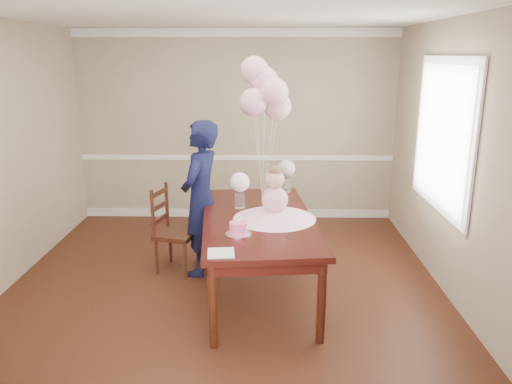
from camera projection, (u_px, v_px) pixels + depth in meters
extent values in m
cube|color=black|center=(224.00, 294.00, 5.05)|extent=(4.50, 5.00, 0.00)
cube|color=white|center=(218.00, 12.00, 4.33)|extent=(4.50, 5.00, 0.02)
cube|color=tan|center=(236.00, 127.00, 7.10)|extent=(4.50, 0.02, 2.70)
cube|color=tan|center=(174.00, 280.00, 2.28)|extent=(4.50, 0.02, 2.70)
cube|color=tan|center=(462.00, 165.00, 4.65)|extent=(0.02, 5.00, 2.70)
cube|color=white|center=(237.00, 158.00, 7.21)|extent=(4.50, 0.02, 0.07)
cube|color=white|center=(235.00, 32.00, 6.75)|extent=(4.50, 0.02, 0.12)
cube|color=white|center=(237.00, 213.00, 7.43)|extent=(4.50, 0.02, 0.12)
cube|color=white|center=(443.00, 135.00, 5.08)|extent=(0.02, 1.66, 1.56)
cube|color=white|center=(441.00, 135.00, 5.08)|extent=(0.01, 1.50, 1.40)
cube|color=black|center=(258.00, 220.00, 4.91)|extent=(1.27, 2.22, 0.05)
cube|color=black|center=(258.00, 227.00, 4.93)|extent=(1.15, 2.11, 0.11)
cylinder|color=black|center=(213.00, 306.00, 4.04)|extent=(0.08, 0.08, 0.75)
cylinder|color=black|center=(321.00, 302.00, 4.11)|extent=(0.08, 0.08, 0.75)
cylinder|color=black|center=(214.00, 226.00, 5.93)|extent=(0.08, 0.08, 0.75)
cylinder|color=black|center=(288.00, 224.00, 5.99)|extent=(0.08, 0.08, 0.75)
cone|color=#FFBBDE|center=(275.00, 213.00, 4.85)|extent=(0.88, 0.88, 0.11)
sphere|color=#ED95C4|center=(275.00, 200.00, 4.82)|extent=(0.26, 0.26, 0.26)
sphere|color=#D8A195|center=(275.00, 179.00, 4.76)|extent=(0.18, 0.18, 0.18)
sphere|color=brown|center=(275.00, 173.00, 4.74)|extent=(0.13, 0.13, 0.13)
cylinder|color=white|center=(238.00, 234.00, 4.43)|extent=(0.26, 0.26, 0.01)
cylinder|color=#FF5097|center=(238.00, 228.00, 4.41)|extent=(0.17, 0.17, 0.11)
sphere|color=white|center=(238.00, 221.00, 4.39)|extent=(0.03, 0.03, 0.03)
sphere|color=silver|center=(242.00, 220.00, 4.42)|extent=(0.03, 0.03, 0.03)
cylinder|color=silver|center=(240.00, 200.00, 5.18)|extent=(0.12, 0.12, 0.17)
sphere|color=#FFD5DA|center=(240.00, 182.00, 5.13)|extent=(0.20, 0.20, 0.20)
cylinder|color=white|center=(286.00, 185.00, 5.78)|extent=(0.12, 0.12, 0.17)
sphere|color=beige|center=(286.00, 169.00, 5.73)|extent=(0.20, 0.20, 0.20)
cube|color=silver|center=(221.00, 253.00, 4.01)|extent=(0.23, 0.23, 0.01)
cylinder|color=silver|center=(263.00, 199.00, 5.47)|extent=(0.05, 0.05, 0.02)
sphere|color=#E6A3BE|center=(253.00, 102.00, 5.18)|extent=(0.30, 0.30, 0.30)
sphere|color=#EDA8BE|center=(274.00, 92.00, 5.12)|extent=(0.30, 0.30, 0.30)
sphere|color=#DD9DBD|center=(265.00, 81.00, 5.24)|extent=(0.30, 0.30, 0.30)
sphere|color=#D899B1|center=(254.00, 70.00, 5.22)|extent=(0.30, 0.30, 0.30)
sphere|color=#FFB4C2|center=(278.00, 106.00, 5.30)|extent=(0.30, 0.30, 0.30)
cylinder|color=silver|center=(258.00, 159.00, 5.35)|extent=(0.10, 0.01, 0.89)
cylinder|color=white|center=(268.00, 155.00, 5.32)|extent=(0.11, 0.05, 0.99)
cylinder|color=white|center=(264.00, 149.00, 5.38)|extent=(0.01, 0.10, 1.10)
cylinder|color=silver|center=(259.00, 144.00, 5.37)|extent=(0.10, 0.10, 1.21)
cylinder|color=silver|center=(270.00, 161.00, 5.41)|extent=(0.14, 0.09, 0.83)
cube|color=black|center=(177.00, 234.00, 5.52)|extent=(0.51, 0.51, 0.05)
cylinder|color=#37180F|center=(157.00, 257.00, 5.47)|extent=(0.05, 0.05, 0.40)
cylinder|color=#381C0F|center=(185.00, 260.00, 5.38)|extent=(0.05, 0.05, 0.40)
cylinder|color=#34110E|center=(170.00, 246.00, 5.78)|extent=(0.05, 0.05, 0.40)
cylinder|color=#3B1B10|center=(197.00, 249.00, 5.69)|extent=(0.05, 0.05, 0.40)
cylinder|color=#3E1810|center=(153.00, 214.00, 5.34)|extent=(0.05, 0.05, 0.53)
cylinder|color=#37130F|center=(167.00, 205.00, 5.65)|extent=(0.05, 0.05, 0.53)
cube|color=#3A160F|center=(160.00, 219.00, 5.53)|extent=(0.13, 0.37, 0.05)
cube|color=#3E1C10|center=(160.00, 206.00, 5.49)|extent=(0.13, 0.37, 0.05)
cube|color=#3A1D0F|center=(159.00, 193.00, 5.45)|extent=(0.13, 0.37, 0.05)
imported|color=black|center=(201.00, 199.00, 5.36)|extent=(0.56, 0.70, 1.69)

